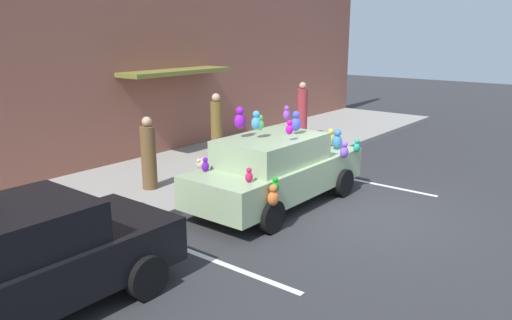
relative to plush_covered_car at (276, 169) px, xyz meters
name	(u,v)px	position (x,y,z in m)	size (l,w,h in m)	color
ground_plane	(364,214)	(0.64, -1.79, -0.81)	(60.00, 60.00, 0.00)	#2D2D30
sidewalk	(194,170)	(0.64, 3.21, -0.73)	(24.00, 4.00, 0.15)	gray
storefront_building	(136,49)	(0.65, 5.35, 2.39)	(24.00, 1.25, 6.40)	brown
parking_stripe_front	(366,182)	(2.76, -0.79, -0.80)	(0.12, 3.60, 0.01)	silver
parking_stripe_rear	(212,260)	(-2.87, -0.79, -0.80)	(0.12, 3.60, 0.01)	silver
plush_covered_car	(276,169)	(0.00, 0.00, 0.00)	(4.43, 2.02, 2.19)	#9CB487
parked_sedan_behind	(16,263)	(-5.68, 0.00, -0.02)	(4.22, 2.02, 1.54)	black
teddy_bear_on_sidewalk	(202,174)	(-0.45, 1.82, -0.33)	(0.37, 0.31, 0.71)	beige
pedestrian_near_shopfront	(302,112)	(5.59, 3.05, 0.23)	(0.35, 0.35, 1.90)	#9C3037
pedestrian_walking_past	(217,127)	(1.95, 3.58, 0.21)	(0.34, 0.34, 1.83)	brown
pedestrian_by_lamp	(149,156)	(-1.26, 2.70, 0.12)	(0.35, 0.35, 1.68)	brown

